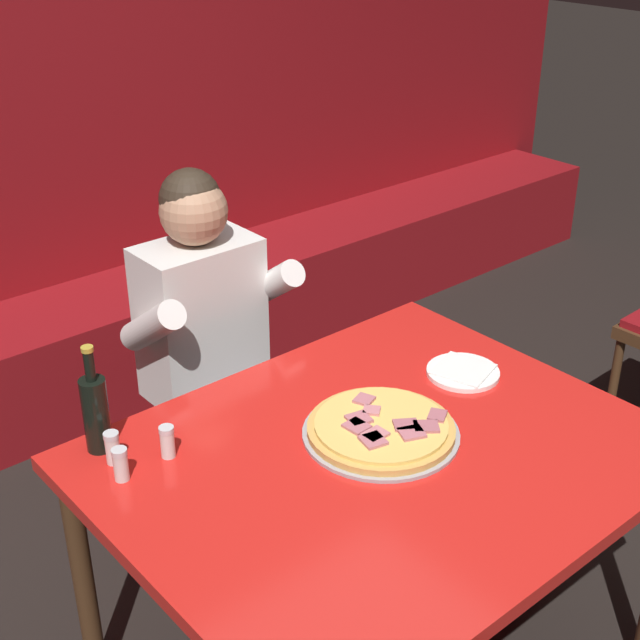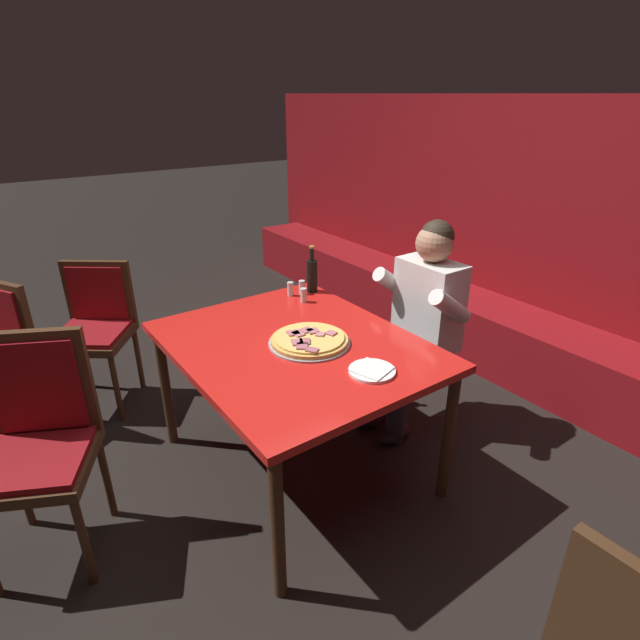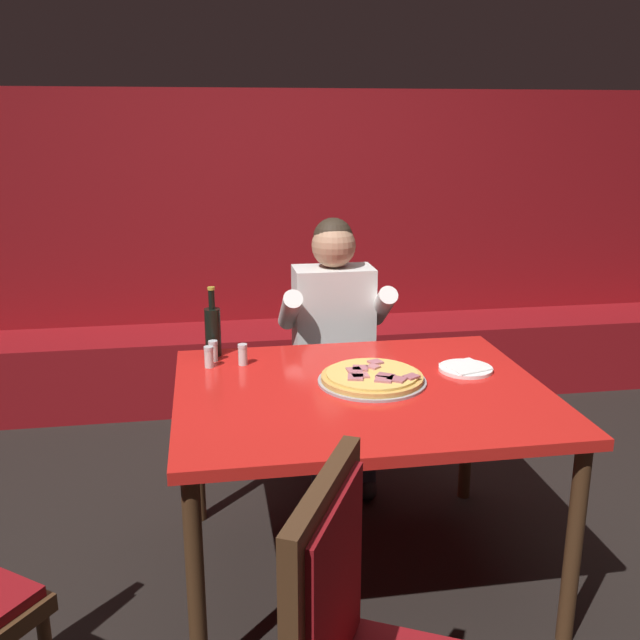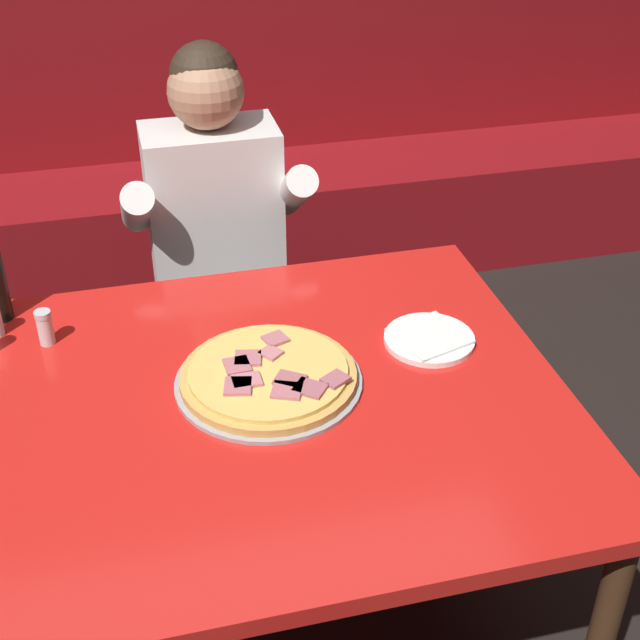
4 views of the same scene
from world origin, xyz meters
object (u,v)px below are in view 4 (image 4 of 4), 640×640
(main_dining_table, at_px, (251,428))
(pizza, at_px, (269,377))
(plate_white_paper, at_px, (429,339))
(shaker_red_pepper_flakes, at_px, (45,329))
(diner_seated_blue_shirt, at_px, (220,249))

(main_dining_table, distance_m, pizza, 0.12)
(pizza, relative_size, plate_white_paper, 1.94)
(shaker_red_pepper_flakes, bearing_deg, pizza, -30.83)
(diner_seated_blue_shirt, bearing_deg, shaker_red_pepper_flakes, -134.58)
(plate_white_paper, distance_m, shaker_red_pepper_flakes, 0.88)
(main_dining_table, height_order, pizza, pizza)
(plate_white_paper, height_order, diner_seated_blue_shirt, diner_seated_blue_shirt)
(main_dining_table, bearing_deg, pizza, 44.39)
(pizza, distance_m, shaker_red_pepper_flakes, 0.54)
(plate_white_paper, relative_size, shaker_red_pepper_flakes, 2.44)
(pizza, xyz_separation_m, shaker_red_pepper_flakes, (-0.46, 0.28, 0.02))
(pizza, xyz_separation_m, plate_white_paper, (0.39, 0.07, -0.01))
(main_dining_table, relative_size, pizza, 3.32)
(main_dining_table, xyz_separation_m, pizza, (0.05, 0.05, 0.09))
(main_dining_table, relative_size, plate_white_paper, 6.43)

